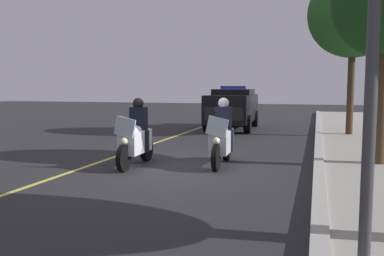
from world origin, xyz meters
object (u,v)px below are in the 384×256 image
(police_motorcycle_lead_left, at_px, (136,138))
(tree_far_back, at_px, (354,14))
(police_suv, at_px, (233,107))
(police_motorcycle_lead_right, at_px, (222,138))

(police_motorcycle_lead_left, relative_size, tree_far_back, 0.33)
(tree_far_back, bearing_deg, police_suv, -106.60)
(police_motorcycle_lead_left, height_order, police_motorcycle_lead_right, same)
(police_motorcycle_lead_left, bearing_deg, police_suv, 176.90)
(police_suv, bearing_deg, police_motorcycle_lead_left, -3.10)
(police_motorcycle_lead_right, distance_m, tree_far_back, 9.27)
(police_suv, height_order, tree_far_back, tree_far_back)
(police_motorcycle_lead_right, bearing_deg, police_suv, -170.29)
(police_suv, bearing_deg, tree_far_back, 73.40)
(police_motorcycle_lead_left, bearing_deg, tree_far_back, 145.53)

